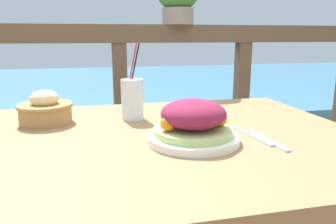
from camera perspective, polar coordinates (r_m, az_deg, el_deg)
name	(u,v)px	position (r m, az deg, el deg)	size (l,w,h in m)	color
patio_table	(147,164)	(0.94, -3.68, -8.98)	(1.23, 0.89, 0.70)	#997047
railing_fence	(120,88)	(1.72, -8.31, 4.18)	(2.80, 0.08, 1.03)	brown
sea_backdrop	(105,98)	(4.27, -10.99, 2.49)	(12.00, 4.00, 0.39)	teal
salad_plate	(193,124)	(0.85, 4.43, -2.11)	(0.24, 0.24, 0.11)	white
drink_glass	(132,99)	(1.09, -6.24, 2.26)	(0.07, 0.07, 0.25)	silver
bread_basket	(45,110)	(1.10, -20.59, 0.39)	(0.17, 0.17, 0.11)	#AD7F47
fork	(253,136)	(0.93, 14.54, -4.04)	(0.04, 0.18, 0.00)	silver
knife	(268,140)	(0.91, 16.99, -4.70)	(0.02, 0.18, 0.00)	silver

